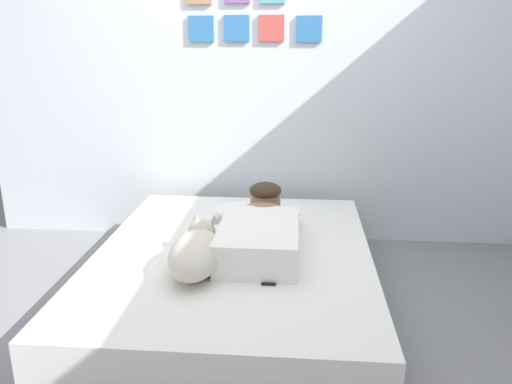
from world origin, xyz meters
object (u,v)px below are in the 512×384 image
object	(u,v)px
pillow	(255,211)
coffee_cup	(259,215)
bed	(234,280)
cell_phone	(269,278)
dog	(197,251)
person_lying	(261,229)

from	to	relation	value
pillow	coffee_cup	distance (m)	0.04
bed	coffee_cup	size ratio (longest dim) A/B	15.97
pillow	coffee_cup	xyz separation A→B (m)	(0.03, -0.02, -0.02)
pillow	cell_phone	xyz separation A→B (m)	(0.15, -0.84, -0.05)
coffee_cup	cell_phone	size ratio (longest dim) A/B	0.89
dog	cell_phone	xyz separation A→B (m)	(0.37, -0.07, -0.10)
pillow	cell_phone	distance (m)	0.86
person_lying	coffee_cup	size ratio (longest dim) A/B	7.36
pillow	cell_phone	bearing A→B (deg)	-80.20
bed	cell_phone	distance (m)	0.44
dog	person_lying	bearing A→B (deg)	48.72
bed	cell_phone	world-z (taller)	cell_phone
person_lying	dog	world-z (taller)	person_lying
person_lying	dog	size ratio (longest dim) A/B	1.60
person_lying	cell_phone	world-z (taller)	person_lying
bed	coffee_cup	bearing A→B (deg)	78.18
pillow	dog	xyz separation A→B (m)	(-0.23, -0.77, 0.05)
bed	pillow	distance (m)	0.57
pillow	person_lying	world-z (taller)	person_lying
person_lying	coffee_cup	xyz separation A→B (m)	(-0.04, 0.42, -0.07)
cell_phone	person_lying	bearing A→B (deg)	100.06
dog	cell_phone	distance (m)	0.39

